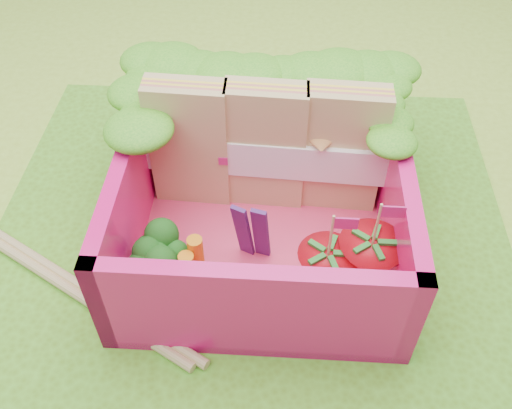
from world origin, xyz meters
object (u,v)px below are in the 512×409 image
Objects in this scene: bento_box at (263,201)px; broccoli at (157,256)px; strawberry_right at (368,263)px; chopsticks at (18,252)px; sandwich_stack at (266,147)px; strawberry_left at (326,272)px.

bento_box reaches higher than broccoli.
strawberry_right reaches higher than chopsticks.
bento_box is 0.56m from strawberry_right.
sandwich_stack is at bearing 52.23° from broccoli.
strawberry_left is (0.30, -0.33, -0.09)m from bento_box.
sandwich_stack is 0.62× the size of chopsticks.
sandwich_stack reaches higher than chopsticks.
sandwich_stack reaches higher than strawberry_right.
strawberry_left is 0.95× the size of strawberry_right.
sandwich_stack reaches higher than strawberry_left.
strawberry_left is at bearing -0.70° from broccoli.
strawberry_right reaches higher than bento_box.
bento_box is 0.65× the size of chopsticks.
chopsticks is (-0.74, 0.15, -0.20)m from broccoli.
chopsticks is (-1.18, -0.17, -0.25)m from bento_box.
broccoli is at bearing -127.77° from sandwich_stack.
chopsticks is (-1.66, 0.11, -0.17)m from strawberry_right.
strawberry_right is 1.68m from chopsticks.
strawberry_right reaches higher than strawberry_left.
chopsticks is at bearing -171.70° from bento_box.
chopsticks is at bearing 176.37° from strawberry_right.
chopsticks is at bearing -159.93° from sandwich_stack.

